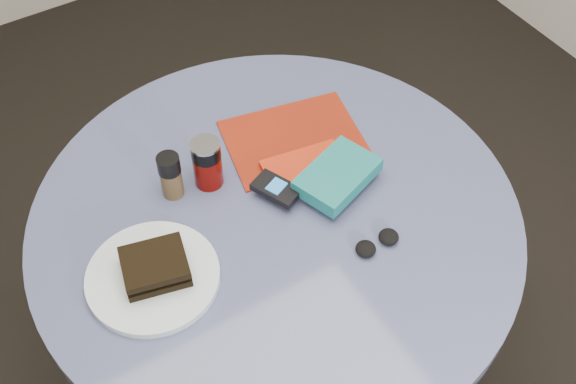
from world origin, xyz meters
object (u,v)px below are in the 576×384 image
pepper_grinder (171,175)px  sandwich (155,267)px  mp3_player (276,189)px  plate (153,277)px  red_book (307,170)px  headphones (377,243)px  table (276,260)px  soda_can (207,163)px  novel (337,176)px  magazine (294,139)px

pepper_grinder → sandwich: bearing=-124.3°
sandwich → mp3_player: size_ratio=1.26×
sandwich → pepper_grinder: 0.21m
plate → pepper_grinder: (0.13, 0.17, 0.05)m
red_book → headphones: size_ratio=1.81×
table → headphones: (0.13, -0.17, 0.17)m
sandwich → headphones: sandwich is taller
plate → soda_can: bearing=38.2°
novel → pepper_grinder: bearing=131.7°
table → plate: bearing=-177.3°
plate → soda_can: soda_can is taller
pepper_grinder → magazine: bearing=-0.5°
pepper_grinder → red_book: pepper_grinder is taller
novel → mp3_player: size_ratio=1.53×
plate → magazine: plate is taller
red_book → mp3_player: bearing=-157.1°
soda_can → magazine: (0.21, 0.01, -0.06)m
pepper_grinder → headphones: pepper_grinder is taller
soda_can → novel: soda_can is taller
red_book → mp3_player: mp3_player is taller
table → pepper_grinder: (-0.15, 0.16, 0.22)m
red_book → mp3_player: 0.09m
sandwich → mp3_player: sandwich is taller
plate → magazine: bearing=22.0°
soda_can → mp3_player: bearing=-48.8°
sandwich → soda_can: 0.25m
plate → headphones: 0.43m
plate → headphones: bearing=-21.6°
novel → mp3_player: novel is taller
soda_can → pepper_grinder: soda_can is taller
magazine → plate: bearing=-146.1°
table → magazine: 0.27m
headphones → novel: bearing=83.8°
plate → sandwich: (0.01, -0.00, 0.03)m
magazine → novel: novel is taller
pepper_grinder → novel: pepper_grinder is taller
novel → headphones: (-0.02, -0.17, -0.02)m
table → headphones: bearing=-53.8°
sandwich → pepper_grinder: bearing=55.7°
table → plate: plate is taller
soda_can → red_book: bearing=-26.2°
table → pepper_grinder: size_ratio=9.37×
novel → magazine: bearing=72.2°
sandwich → soda_can: (0.20, 0.16, 0.02)m
headphones → magazine: bearing=87.4°
table → novel: 0.25m
soda_can → magazine: size_ratio=0.39×
pepper_grinder → headphones: bearing=-50.1°
mp3_player → table: bearing=-124.5°
plate → mp3_player: size_ratio=2.28×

